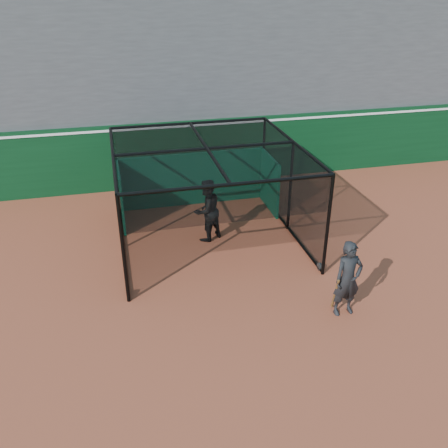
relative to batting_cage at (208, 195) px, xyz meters
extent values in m
plane|color=brown|center=(-0.43, -3.85, -1.45)|extent=(120.00, 120.00, 0.00)
cube|color=#093316|center=(-0.43, 4.65, -0.20)|extent=(50.00, 0.45, 2.50)
cube|color=white|center=(-0.43, 4.65, 0.90)|extent=(50.00, 0.50, 0.08)
cube|color=#4C4C4F|center=(-0.43, 8.53, 2.42)|extent=(50.00, 7.85, 7.75)
cube|color=#06442A|center=(0.00, 2.60, -0.50)|extent=(5.13, 0.10, 1.90)
cylinder|color=black|center=(-2.62, -2.55, -1.34)|extent=(0.08, 0.22, 0.22)
cylinder|color=black|center=(2.62, -2.55, -1.34)|extent=(0.08, 0.22, 0.22)
cylinder|color=black|center=(-2.62, 2.52, -1.34)|extent=(0.08, 0.22, 0.22)
cylinder|color=black|center=(2.62, 2.52, -1.34)|extent=(0.08, 0.22, 0.22)
imported|color=black|center=(-0.04, -0.06, -0.47)|extent=(1.19, 1.11, 1.95)
imported|color=black|center=(2.42, -4.43, -0.49)|extent=(0.73, 0.51, 1.92)
cylinder|color=#593819|center=(2.17, -4.38, -0.90)|extent=(0.15, 0.38, 0.99)
camera|label=1|loc=(-2.57, -12.73, 5.75)|focal=38.00mm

